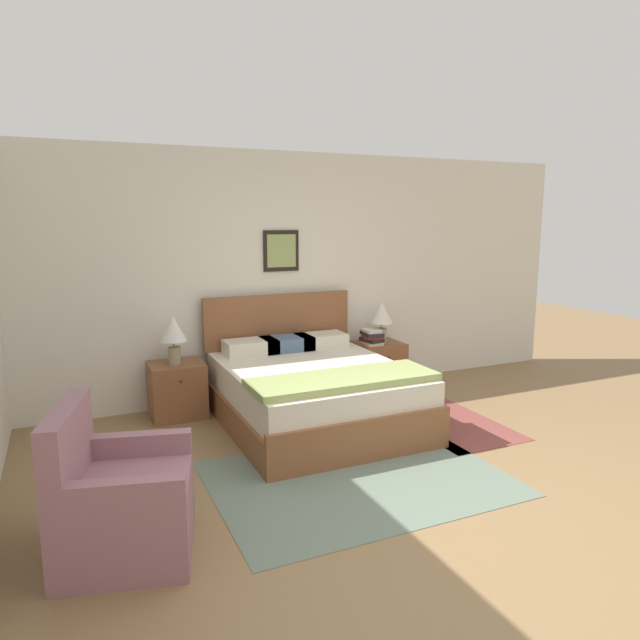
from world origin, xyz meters
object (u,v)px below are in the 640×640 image
(nightstand_by_door, at_px, (378,366))
(table_lamp_by_door, at_px, (382,315))
(table_lamp_near_window, at_px, (173,332))
(nightstand_near_window, at_px, (177,390))
(bed, at_px, (313,391))
(armchair, at_px, (120,503))

(nightstand_by_door, height_order, table_lamp_by_door, table_lamp_by_door)
(table_lamp_near_window, height_order, table_lamp_by_door, same)
(nightstand_near_window, distance_m, table_lamp_by_door, 2.34)
(nightstand_by_door, relative_size, table_lamp_by_door, 1.14)
(table_lamp_near_window, bearing_deg, bed, -31.73)
(nightstand_near_window, bearing_deg, nightstand_by_door, 0.00)
(nightstand_by_door, relative_size, table_lamp_near_window, 1.14)
(bed, bearing_deg, table_lamp_by_door, 31.63)
(table_lamp_near_window, bearing_deg, armchair, -108.20)
(bed, bearing_deg, table_lamp_near_window, 148.27)
(armchair, relative_size, nightstand_near_window, 1.71)
(armchair, bearing_deg, nightstand_by_door, 140.59)
(nightstand_near_window, xyz_separation_m, nightstand_by_door, (2.25, 0.00, 0.00))
(table_lamp_by_door, bearing_deg, nightstand_near_window, 179.45)
(bed, height_order, table_lamp_near_window, bed)
(bed, relative_size, table_lamp_by_door, 4.15)
(nightstand_near_window, relative_size, table_lamp_near_window, 1.14)
(bed, bearing_deg, armchair, -141.59)
(armchair, xyz_separation_m, table_lamp_near_window, (0.72, 2.18, 0.54))
(bed, height_order, armchair, bed)
(nightstand_by_door, distance_m, table_lamp_near_window, 2.34)
(nightstand_near_window, height_order, table_lamp_by_door, table_lamp_by_door)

